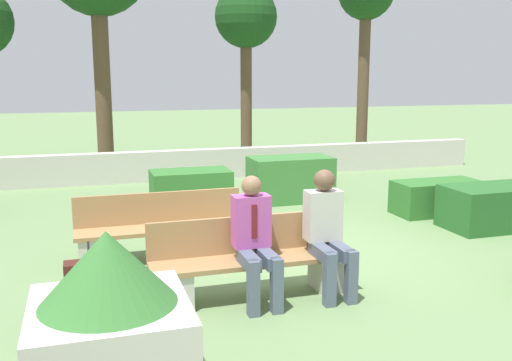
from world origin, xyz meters
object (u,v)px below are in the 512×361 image
bench_front (253,266)px  person_seated_man (255,235)px  tree_center_right (246,22)px  tree_rightmost (366,1)px  planter_corner_right (110,326)px  person_seated_woman (327,227)px  bench_left_side (162,234)px  suitcase (91,288)px

bench_front → person_seated_man: (-0.03, -0.14, 0.39)m
person_seated_man → tree_center_right: size_ratio=0.29×
person_seated_man → tree_rightmost: (5.82, 8.82, 3.50)m
planter_corner_right → person_seated_woman: bearing=33.0°
planter_corner_right → tree_center_right: 11.50m
bench_left_side → person_seated_man: size_ratio=1.63×
person_seated_woman → suitcase: (-2.43, 0.16, -0.46)m
tree_rightmost → bench_front: bearing=-123.7°
planter_corner_right → tree_center_right: tree_center_right is taller
bench_left_side → person_seated_man: 1.85m
bench_front → person_seated_woman: bearing=-10.2°
suitcase → tree_center_right: (4.13, 8.68, 3.32)m
planter_corner_right → bench_front: bearing=46.8°
bench_front → suitcase: bench_front is taller
bench_front → suitcase: (-1.65, 0.02, -0.06)m
bench_front → tree_rightmost: tree_rightmost is taller
person_seated_man → person_seated_woman: size_ratio=0.98×
bench_left_side → suitcase: bearing=-114.5°
bench_left_side → tree_center_right: size_ratio=0.47×
person_seated_man → planter_corner_right: 2.14m
bench_left_side → person_seated_man: person_seated_man is taller
planter_corner_right → suitcase: 1.71m
bench_front → suitcase: bearing=179.2°
tree_center_right → tree_rightmost: bearing=-0.6°
person_seated_woman → suitcase: size_ratio=1.79×
bench_front → person_seated_man: bearing=-102.2°
person_seated_woman → bench_left_side: bearing=132.6°
tree_rightmost → person_seated_man: bearing=-123.4°
planter_corner_right → bench_left_side: bearing=75.9°
suitcase → tree_center_right: tree_center_right is taller
person_seated_man → planter_corner_right: bearing=-135.2°
suitcase → tree_rightmost: tree_rightmost is taller
tree_center_right → person_seated_man: bearing=-105.8°
suitcase → tree_rightmost: 12.07m
person_seated_woman → planter_corner_right: person_seated_woman is taller
person_seated_man → bench_front: bearing=77.8°
bench_left_side → tree_rightmost: tree_rightmost is taller
bench_left_side → person_seated_woman: 2.29m
suitcase → person_seated_man: bearing=-5.8°
person_seated_man → tree_rightmost: size_ratio=0.25×
tree_center_right → suitcase: bearing=-115.4°
person_seated_man → suitcase: 1.69m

